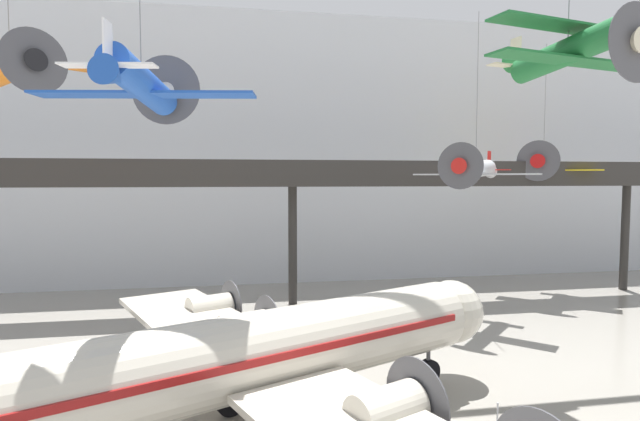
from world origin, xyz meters
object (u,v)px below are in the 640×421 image
suspended_plane_green_biplane (568,51)px  stanchion_barrier (497,420)px  suspended_plane_silver_racer (476,170)px  airliner_silver_main (248,357)px  suspended_plane_blue_trainer (142,84)px  suspended_plane_orange_highwing (10,68)px  suspended_plane_yellow_lowwing (543,166)px

suspended_plane_green_biplane → stanchion_barrier: 16.21m
suspended_plane_silver_racer → suspended_plane_green_biplane: bearing=36.4°
airliner_silver_main → suspended_plane_green_biplane: size_ratio=3.27×
suspended_plane_blue_trainer → suspended_plane_orange_highwing: bearing=50.1°
suspended_plane_green_biplane → suspended_plane_yellow_lowwing: size_ratio=0.76×
suspended_plane_green_biplane → suspended_plane_silver_racer: bearing=159.2°
airliner_silver_main → suspended_plane_blue_trainer: suspended_plane_blue_trainer is taller
suspended_plane_orange_highwing → stanchion_barrier: (22.14, -11.56, -15.68)m
airliner_silver_main → stanchion_barrier: (9.94, -0.52, -3.07)m
suspended_plane_blue_trainer → stanchion_barrier: suspended_plane_blue_trainer is taller
suspended_plane_green_biplane → suspended_plane_silver_racer: size_ratio=0.73×
stanchion_barrier → suspended_plane_green_biplane: bearing=27.9°
airliner_silver_main → stanchion_barrier: bearing=-26.9°
suspended_plane_green_biplane → suspended_plane_yellow_lowwing: suspended_plane_green_biplane is taller
suspended_plane_orange_highwing → stanchion_barrier: bearing=23.5°
suspended_plane_green_biplane → suspended_plane_silver_racer: suspended_plane_green_biplane is taller
suspended_plane_orange_highwing → suspended_plane_blue_trainer: suspended_plane_orange_highwing is taller
suspended_plane_silver_racer → suspended_plane_yellow_lowwing: 11.74m
airliner_silver_main → suspended_plane_silver_racer: (16.05, 13.60, 7.32)m
suspended_plane_orange_highwing → suspended_plane_blue_trainer: (8.32, -9.61, -2.34)m
stanchion_barrier → suspended_plane_silver_racer: bearing=66.6°
airliner_silver_main → suspended_plane_yellow_lowwing: (25.69, 20.28, 7.74)m
airliner_silver_main → suspended_plane_orange_highwing: (-12.19, 11.04, 12.61)m
airliner_silver_main → suspended_plane_silver_racer: size_ratio=2.39×
airliner_silver_main → stanchion_barrier: airliner_silver_main is taller
suspended_plane_silver_racer → stanchion_barrier: (-6.10, -14.11, -10.39)m
suspended_plane_orange_highwing → suspended_plane_green_biplane: size_ratio=0.91×
suspended_plane_green_biplane → suspended_plane_yellow_lowwing: bearing=136.1°
suspended_plane_silver_racer → suspended_plane_blue_trainer: 23.53m
stanchion_barrier → airliner_silver_main: bearing=177.0°
airliner_silver_main → suspended_plane_silver_racer: suspended_plane_silver_racer is taller
suspended_plane_green_biplane → stanchion_barrier: bearing=-74.3°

